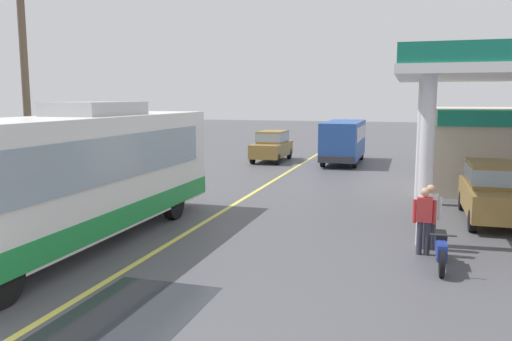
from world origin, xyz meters
The scene contains 11 objects.
ground centered at (0.00, 20.00, 0.00)m, with size 120.00×120.00×0.00m, color #4C4C51.
lane_divider_stripe centered at (0.00, 15.00, 0.00)m, with size 0.16×50.00×0.01m, color #D8CC4C.
wet_puddle_patch centered at (1.33, 2.81, 0.00)m, with size 2.24×3.34×0.01m, color #26282D.
coach_bus_main centered at (-2.20, 6.32, 1.72)m, with size 2.60×11.04×3.69m.
car_at_pump centered at (8.51, 12.21, 1.01)m, with size 1.70×4.20×1.82m.
minibus_opposing_lane centered at (2.28, 25.30, 1.47)m, with size 2.04×6.13×2.44m.
motorcycle_parked_forecourt centered at (6.71, 7.04, 0.44)m, with size 0.55×1.80×0.92m.
pedestrian_near_pump centered at (6.36, 7.96, 0.93)m, with size 0.55×0.22×1.66m.
pedestrian_by_shop centered at (6.50, 8.45, 0.93)m, with size 0.55×0.22×1.66m.
car_trailing_behind_bus centered at (-1.98, 25.04, 1.01)m, with size 1.70×4.20×1.82m.
utility_pole_roadside centered at (-6.12, 9.25, 4.60)m, with size 1.80×0.24×8.83m.
Camera 1 is at (5.91, -4.77, 3.79)m, focal length 35.90 mm.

